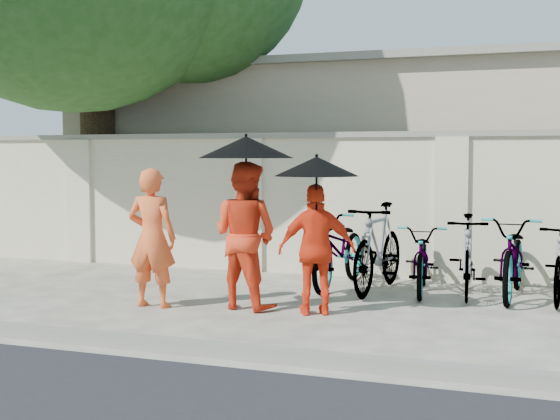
% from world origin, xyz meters
% --- Properties ---
extents(ground, '(80.00, 80.00, 0.00)m').
position_xyz_m(ground, '(0.00, 0.00, 0.00)').
color(ground, '#BCB59E').
extents(kerb, '(40.00, 0.16, 0.12)m').
position_xyz_m(kerb, '(0.00, -1.70, 0.06)').
color(kerb, gray).
rests_on(kerb, ground).
extents(compound_wall, '(20.00, 0.30, 2.00)m').
position_xyz_m(compound_wall, '(1.00, 3.20, 1.00)').
color(compound_wall, beige).
rests_on(compound_wall, ground).
extents(building_behind, '(14.00, 6.00, 3.20)m').
position_xyz_m(building_behind, '(2.00, 7.00, 1.60)').
color(building_behind, tan).
rests_on(building_behind, ground).
extents(monk_left, '(0.61, 0.42, 1.60)m').
position_xyz_m(monk_left, '(-0.98, 0.08, 0.80)').
color(monk_left, '#FA602B').
rests_on(monk_left, ground).
extents(monk_center, '(0.94, 0.80, 1.67)m').
position_xyz_m(monk_center, '(0.06, 0.38, 0.84)').
color(monk_center, red).
rests_on(monk_center, ground).
extents(parasol_center, '(1.07, 1.07, 1.01)m').
position_xyz_m(parasol_center, '(0.11, 0.30, 1.84)').
color(parasol_center, black).
rests_on(parasol_center, ground).
extents(monk_right, '(0.91, 0.66, 1.44)m').
position_xyz_m(monk_right, '(0.93, 0.31, 0.72)').
color(monk_right, '#F33513').
rests_on(monk_right, ground).
extents(parasol_right, '(0.92, 0.92, 0.92)m').
position_xyz_m(parasol_right, '(0.95, 0.23, 1.63)').
color(parasol_right, black).
rests_on(parasol_right, ground).
extents(bike_0, '(0.75, 1.99, 1.03)m').
position_xyz_m(bike_0, '(0.69, 2.10, 0.52)').
color(bike_0, slate).
rests_on(bike_0, ground).
extents(bike_1, '(0.68, 1.93, 1.14)m').
position_xyz_m(bike_1, '(1.24, 1.94, 0.57)').
color(bike_1, slate).
rests_on(bike_1, ground).
extents(bike_2, '(0.82, 1.76, 0.89)m').
position_xyz_m(bike_2, '(1.79, 2.05, 0.45)').
color(bike_2, slate).
rests_on(bike_2, ground).
extents(bike_3, '(0.66, 1.73, 1.01)m').
position_xyz_m(bike_3, '(2.35, 2.02, 0.51)').
color(bike_3, slate).
rests_on(bike_3, ground).
extents(bike_4, '(0.72, 1.96, 1.02)m').
position_xyz_m(bike_4, '(2.90, 2.09, 0.51)').
color(bike_4, slate).
rests_on(bike_4, ground).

